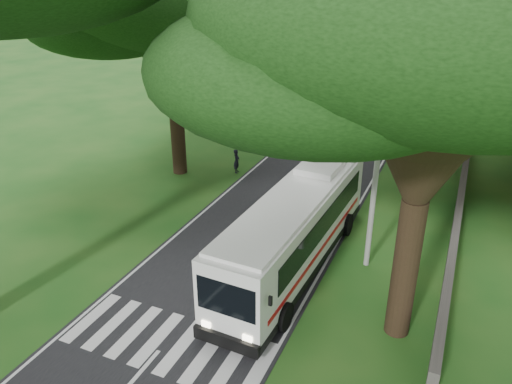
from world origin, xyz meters
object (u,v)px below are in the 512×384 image
Objects in this scene: distant_car_a at (380,81)px; pedestrian at (237,161)px; pole_mid at (429,83)px; pole_near at (375,180)px; pole_far at (450,45)px; coach_bus at (295,228)px; distant_car_b at (374,67)px.

pedestrian is at bearing 81.02° from distant_car_a.
pedestrian is (-10.11, -12.55, -3.40)m from pole_mid.
distant_car_a is at bearing 112.33° from pole_mid.
pole_near is at bearing -90.00° from pole_mid.
pole_near is 1.00× the size of pole_far.
distant_car_a is (-3.33, 36.75, -1.28)m from coach_bus.
pedestrian is at bearing -73.20° from distant_car_b.
distant_car_b is (-2.09, 7.44, 0.09)m from distant_car_a.
pole_mid is 0.65× the size of coach_bus.
pedestrian is at bearing -128.85° from pole_mid.
pole_mid reaches higher than distant_car_a.
pole_far reaches higher than coach_bus.
pole_far reaches higher than distant_car_b.
pole_near is 43.73m from distant_car_b.
pedestrian is (-3.80, -27.89, 0.12)m from distant_car_a.
pedestrian is (-10.11, 7.45, -3.40)m from pole_near.
distant_car_b is (-5.42, 44.19, -1.20)m from coach_bus.
pedestrian is (-1.71, -35.33, 0.04)m from distant_car_b.
pole_far is (0.00, 20.00, 0.00)m from pole_mid.
pole_far is 9.49m from distant_car_b.
pole_mid is at bearing -90.00° from pole_far.
distant_car_a is at bearing 100.11° from pole_near.
pole_mid is 5.10× the size of pedestrian.
pedestrian is (-7.13, 8.86, -1.16)m from coach_bus.
distant_car_a is 2.36× the size of pedestrian.
distant_car_b is at bearing 110.23° from pole_mid.
pedestrian is at bearing 131.48° from coach_bus.
coach_bus is 7.87× the size of pedestrian.
pole_near reaches higher than distant_car_a.
distant_car_a is 0.85× the size of distant_car_b.
pole_far is at bearing 90.00° from pole_near.
pole_mid is 16.46m from pedestrian.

